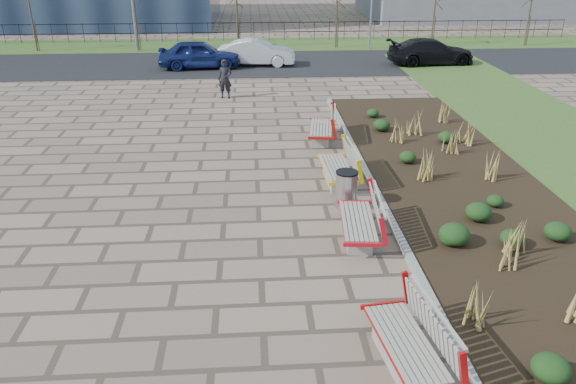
{
  "coord_description": "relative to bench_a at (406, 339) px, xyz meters",
  "views": [
    {
      "loc": [
        0.74,
        -8.51,
        6.08
      ],
      "look_at": [
        1.5,
        3.0,
        0.9
      ],
      "focal_mm": 35.0,
      "sensor_mm": 36.0,
      "label": 1
    }
  ],
  "objects": [
    {
      "name": "tree_e",
      "position": [
        9.0,
        28.24,
        1.54
      ],
      "size": [
        1.4,
        1.4,
        4.0
      ],
      "primitive_type": null,
      "color": "#4C3D2D",
      "rests_on": "grass_verge_far"
    },
    {
      "name": "bench_b",
      "position": [
        0.0,
        4.1,
        0.0
      ],
      "size": [
        1.08,
        2.17,
        1.0
      ],
      "primitive_type": null,
      "rotation": [
        0.0,
        0.0,
        -0.09
      ],
      "color": "red",
      "rests_on": "ground"
    },
    {
      "name": "car_blue",
      "position": [
        -4.9,
        22.74,
        0.23
      ],
      "size": [
        4.26,
        1.93,
        1.42
      ],
      "primitive_type": "imported",
      "rotation": [
        0.0,
        0.0,
        1.63
      ],
      "color": "navy",
      "rests_on": "road"
    },
    {
      "name": "tree_c",
      "position": [
        -3.0,
        28.24,
        1.54
      ],
      "size": [
        1.4,
        1.4,
        4.0
      ],
      "primitive_type": null,
      "color": "#4C3D2D",
      "rests_on": "grass_verge_far"
    },
    {
      "name": "car_silver",
      "position": [
        -1.94,
        23.28,
        0.18
      ],
      "size": [
        4.13,
        1.78,
        1.32
      ],
      "primitive_type": "imported",
      "rotation": [
        0.0,
        0.0,
        1.47
      ],
      "color": "silver",
      "rests_on": "road"
    },
    {
      "name": "tree_d",
      "position": [
        3.0,
        28.24,
        1.54
      ],
      "size": [
        1.4,
        1.4,
        4.0
      ],
      "primitive_type": null,
      "color": "#4C3D2D",
      "rests_on": "grass_verge_far"
    },
    {
      "name": "grass_verge_far",
      "position": [
        -3.0,
        29.74,
        -0.48
      ],
      "size": [
        80.0,
        5.0,
        0.04
      ],
      "primitive_type": "cube",
      "color": "#33511E",
      "rests_on": "ground"
    },
    {
      "name": "litter_bin",
      "position": [
        -0.01,
        5.65,
        -0.02
      ],
      "size": [
        0.53,
        0.53,
        0.97
      ],
      "primitive_type": "cylinder",
      "color": "#B2B2B7",
      "rests_on": "ground"
    },
    {
      "name": "tree_b",
      "position": [
        -9.0,
        28.24,
        1.54
      ],
      "size": [
        1.4,
        1.4,
        4.0
      ],
      "primitive_type": null,
      "color": "#4C3D2D",
      "rests_on": "grass_verge_far"
    },
    {
      "name": "bench_d",
      "position": [
        0.0,
        10.86,
        0.0
      ],
      "size": [
        1.18,
        2.2,
        1.0
      ],
      "primitive_type": null,
      "rotation": [
        0.0,
        0.0,
        -0.14
      ],
      "color": "#AA110B",
      "rests_on": "ground"
    },
    {
      "name": "railing_fence",
      "position": [
        -3.0,
        31.24,
        0.14
      ],
      "size": [
        44.0,
        0.1,
        1.2
      ],
      "primitive_type": null,
      "color": "black",
      "rests_on": "grass_verge_far"
    },
    {
      "name": "planting_bed",
      "position": [
        3.25,
        6.74,
        -0.45
      ],
      "size": [
        4.5,
        18.0,
        0.1
      ],
      "primitive_type": "cube",
      "color": "black",
      "rests_on": "ground"
    },
    {
      "name": "planting_curb",
      "position": [
        0.92,
        6.74,
        -0.42
      ],
      "size": [
        0.16,
        18.0,
        0.15
      ],
      "primitive_type": "cube",
      "color": "gray",
      "rests_on": "ground"
    },
    {
      "name": "tree_a",
      "position": [
        -15.0,
        28.24,
        1.54
      ],
      "size": [
        1.4,
        1.4,
        4.0
      ],
      "primitive_type": null,
      "color": "#4C3D2D",
      "rests_on": "grass_verge_far"
    },
    {
      "name": "bench_c",
      "position": [
        0.0,
        7.27,
        0.0
      ],
      "size": [
        0.96,
        2.13,
        1.0
      ],
      "primitive_type": null,
      "rotation": [
        0.0,
        0.0,
        0.03
      ],
      "color": "yellow",
      "rests_on": "ground"
    },
    {
      "name": "ground",
      "position": [
        -3.0,
        1.74,
        -0.5
      ],
      "size": [
        120.0,
        120.0,
        0.0
      ],
      "primitive_type": "plane",
      "color": "#7E6856",
      "rests_on": "ground"
    },
    {
      "name": "tree_f",
      "position": [
        15.0,
        28.24,
        1.54
      ],
      "size": [
        1.4,
        1.4,
        4.0
      ],
      "primitive_type": null,
      "color": "#4C3D2D",
      "rests_on": "grass_verge_far"
    },
    {
      "name": "road",
      "position": [
        -3.0,
        23.74,
        -0.49
      ],
      "size": [
        80.0,
        7.0,
        0.02
      ],
      "primitive_type": "cube",
      "color": "black",
      "rests_on": "ground"
    },
    {
      "name": "car_black",
      "position": [
        7.34,
        22.95,
        0.18
      ],
      "size": [
        4.73,
        2.27,
        1.33
      ],
      "primitive_type": "imported",
      "rotation": [
        0.0,
        0.0,
        1.66
      ],
      "color": "black",
      "rests_on": "road"
    },
    {
      "name": "bench_a",
      "position": [
        0.0,
        0.0,
        0.0
      ],
      "size": [
        1.16,
        2.2,
        1.0
      ],
      "primitive_type": null,
      "rotation": [
        0.0,
        0.0,
        0.13
      ],
      "color": "#BA0C0D",
      "rests_on": "ground"
    },
    {
      "name": "pedestrian",
      "position": [
        -3.35,
        16.61,
        0.31
      ],
      "size": [
        0.64,
        0.47,
        1.61
      ],
      "primitive_type": "imported",
      "rotation": [
        0.0,
        0.0,
        -0.16
      ],
      "color": "black",
      "rests_on": "ground"
    }
  ]
}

